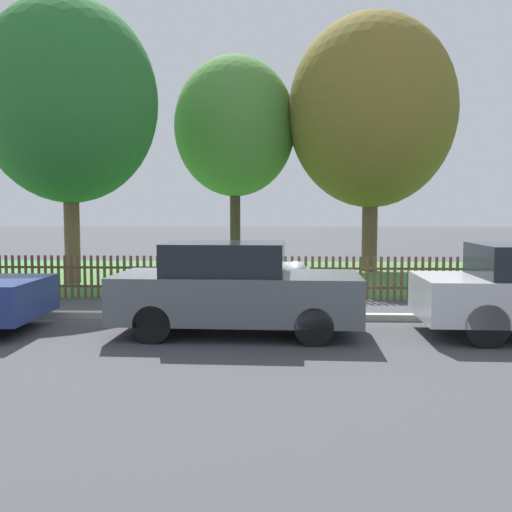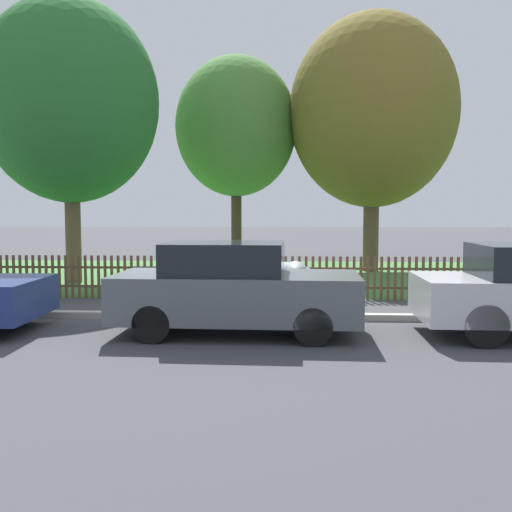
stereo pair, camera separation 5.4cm
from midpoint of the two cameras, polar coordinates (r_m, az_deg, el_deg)
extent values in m
plane|color=#424247|center=(10.41, -5.08, -6.40)|extent=(120.00, 120.00, 0.00)
cube|color=#B2ADA3|center=(10.50, -5.01, -5.98)|extent=(28.75, 0.20, 0.12)
cube|color=#477F3D|center=(17.51, -1.95, -1.92)|extent=(28.75, 9.51, 0.01)
cube|color=brown|center=(12.80, -3.61, -3.11)|extent=(28.75, 0.03, 0.05)
cube|color=brown|center=(12.75, -3.62, -1.21)|extent=(28.75, 0.03, 0.05)
cube|color=brown|center=(14.21, -24.33, -1.88)|extent=(0.06, 0.03, 0.97)
cube|color=brown|center=(14.14, -23.78, -1.89)|extent=(0.06, 0.03, 0.97)
cube|color=brown|center=(14.08, -23.23, -1.90)|extent=(0.06, 0.03, 0.97)
cube|color=brown|center=(14.01, -22.68, -1.91)|extent=(0.06, 0.03, 0.97)
cube|color=brown|center=(13.95, -22.12, -1.92)|extent=(0.06, 0.03, 0.97)
cube|color=brown|center=(13.89, -21.55, -1.93)|extent=(0.06, 0.03, 0.97)
cube|color=brown|center=(13.83, -20.98, -1.94)|extent=(0.06, 0.03, 0.97)
cube|color=brown|center=(13.77, -20.40, -1.95)|extent=(0.06, 0.03, 0.97)
cube|color=brown|center=(13.71, -19.82, -1.96)|extent=(0.06, 0.03, 0.97)
cube|color=brown|center=(13.65, -19.24, -1.97)|extent=(0.06, 0.03, 0.97)
cube|color=brown|center=(13.60, -18.65, -1.98)|extent=(0.06, 0.03, 0.97)
cube|color=brown|center=(13.54, -18.05, -1.99)|extent=(0.06, 0.03, 0.97)
cube|color=brown|center=(13.49, -17.45, -2.00)|extent=(0.06, 0.03, 0.97)
cube|color=brown|center=(13.44, -16.85, -2.01)|extent=(0.06, 0.03, 0.97)
cube|color=brown|center=(13.39, -16.24, -2.02)|extent=(0.06, 0.03, 0.97)
cube|color=brown|center=(13.34, -15.63, -2.03)|extent=(0.06, 0.03, 0.97)
cube|color=brown|center=(13.30, -15.01, -2.04)|extent=(0.06, 0.03, 0.97)
cube|color=brown|center=(13.25, -14.39, -2.05)|extent=(0.06, 0.03, 0.97)
cube|color=brown|center=(13.21, -13.76, -2.06)|extent=(0.06, 0.03, 0.97)
cube|color=brown|center=(13.17, -13.13, -2.07)|extent=(0.06, 0.03, 0.97)
cube|color=brown|center=(13.13, -12.50, -2.08)|extent=(0.06, 0.03, 0.97)
cube|color=brown|center=(13.09, -11.86, -2.09)|extent=(0.06, 0.03, 0.97)
cube|color=brown|center=(13.05, -11.22, -2.10)|extent=(0.06, 0.03, 0.97)
cube|color=brown|center=(13.02, -10.57, -2.10)|extent=(0.06, 0.03, 0.97)
cube|color=brown|center=(12.98, -9.93, -2.11)|extent=(0.06, 0.03, 0.97)
cube|color=brown|center=(12.95, -9.27, -2.12)|extent=(0.06, 0.03, 0.97)
cube|color=brown|center=(12.92, -8.62, -2.13)|extent=(0.06, 0.03, 0.97)
cube|color=brown|center=(12.89, -7.96, -2.13)|extent=(0.06, 0.03, 0.97)
cube|color=brown|center=(12.87, -7.30, -2.14)|extent=(0.06, 0.03, 0.97)
cube|color=brown|center=(12.84, -6.64, -2.15)|extent=(0.06, 0.03, 0.97)
cube|color=brown|center=(12.82, -5.97, -2.15)|extent=(0.06, 0.03, 0.97)
cube|color=brown|center=(12.80, -5.31, -2.16)|extent=(0.06, 0.03, 0.97)
cube|color=brown|center=(12.78, -4.64, -2.16)|extent=(0.06, 0.03, 0.97)
cube|color=brown|center=(12.76, -3.96, -2.17)|extent=(0.06, 0.03, 0.97)
cube|color=brown|center=(12.74, -3.29, -2.17)|extent=(0.06, 0.03, 0.97)
cube|color=brown|center=(12.73, -2.61, -2.18)|extent=(0.06, 0.03, 0.97)
cube|color=brown|center=(12.72, -1.94, -2.18)|extent=(0.06, 0.03, 0.97)
cube|color=brown|center=(12.71, -1.26, -2.19)|extent=(0.06, 0.03, 0.97)
cube|color=brown|center=(12.70, -0.58, -2.19)|extent=(0.06, 0.03, 0.97)
cube|color=brown|center=(12.69, 0.10, -2.20)|extent=(0.06, 0.03, 0.97)
cube|color=brown|center=(12.68, 0.78, -2.20)|extent=(0.06, 0.03, 0.97)
cube|color=brown|center=(12.68, 1.46, -2.20)|extent=(0.06, 0.03, 0.97)
cube|color=brown|center=(12.68, 2.14, -2.21)|extent=(0.06, 0.03, 0.97)
cube|color=brown|center=(12.68, 2.83, -2.21)|extent=(0.06, 0.03, 0.97)
cube|color=brown|center=(12.68, 3.51, -2.21)|extent=(0.06, 0.03, 0.97)
cube|color=brown|center=(12.68, 4.19, -2.21)|extent=(0.06, 0.03, 0.97)
cube|color=brown|center=(12.69, 4.87, -2.21)|extent=(0.06, 0.03, 0.97)
cube|color=brown|center=(12.70, 5.55, -2.21)|extent=(0.06, 0.03, 0.97)
cube|color=brown|center=(12.70, 6.23, -2.22)|extent=(0.06, 0.03, 0.97)
cube|color=brown|center=(12.71, 6.91, -2.22)|extent=(0.06, 0.03, 0.97)
cube|color=brown|center=(12.73, 7.58, -2.22)|extent=(0.06, 0.03, 0.97)
cube|color=brown|center=(12.74, 8.26, -2.22)|extent=(0.06, 0.03, 0.97)
cube|color=brown|center=(12.76, 8.93, -2.22)|extent=(0.06, 0.03, 0.97)
cube|color=brown|center=(12.77, 9.61, -2.21)|extent=(0.06, 0.03, 0.97)
cube|color=brown|center=(12.79, 10.28, -2.21)|extent=(0.06, 0.03, 0.97)
cube|color=brown|center=(12.82, 10.95, -2.21)|extent=(0.06, 0.03, 0.97)
cube|color=brown|center=(12.84, 11.61, -2.21)|extent=(0.06, 0.03, 0.97)
cube|color=brown|center=(12.86, 12.27, -2.21)|extent=(0.06, 0.03, 0.97)
cube|color=brown|center=(12.89, 12.94, -2.21)|extent=(0.06, 0.03, 0.97)
cube|color=brown|center=(12.92, 13.59, -2.20)|extent=(0.06, 0.03, 0.97)
cube|color=brown|center=(12.95, 14.25, -2.20)|extent=(0.06, 0.03, 0.97)
cube|color=brown|center=(12.98, 14.90, -2.20)|extent=(0.06, 0.03, 0.97)
cube|color=brown|center=(13.01, 15.55, -2.20)|extent=(0.06, 0.03, 0.97)
cube|color=brown|center=(13.05, 16.20, -2.19)|extent=(0.06, 0.03, 0.97)
cube|color=brown|center=(13.08, 16.84, -2.19)|extent=(0.06, 0.03, 0.97)
cube|color=brown|center=(13.12, 17.48, -2.18)|extent=(0.06, 0.03, 0.97)
cube|color=brown|center=(13.16, 18.11, -2.18)|extent=(0.06, 0.03, 0.97)
cube|color=brown|center=(13.20, 18.74, -2.18)|extent=(0.06, 0.03, 0.97)
cube|color=brown|center=(13.24, 19.37, -2.17)|extent=(0.06, 0.03, 0.97)
cube|color=brown|center=(13.29, 19.99, -2.17)|extent=(0.06, 0.03, 0.97)
cube|color=brown|center=(13.33, 20.61, -2.16)|extent=(0.06, 0.03, 0.97)
cube|color=brown|center=(13.38, 21.22, -2.16)|extent=(0.06, 0.03, 0.97)
cube|color=brown|center=(13.43, 21.83, -2.15)|extent=(0.06, 0.03, 0.97)
cube|color=brown|center=(13.48, 22.44, -2.14)|extent=(0.06, 0.03, 0.97)
cylinder|color=black|center=(10.98, -23.12, -4.61)|extent=(0.60, 0.16, 0.60)
cube|color=#51565B|center=(9.15, -2.02, -4.05)|extent=(3.91, 1.77, 0.73)
cube|color=black|center=(9.10, -3.24, -0.20)|extent=(1.90, 1.55, 0.50)
cylinder|color=black|center=(9.90, 5.41, -5.29)|extent=(0.58, 0.16, 0.58)
cylinder|color=black|center=(8.40, 5.63, -7.06)|extent=(0.58, 0.16, 0.58)
cylinder|color=black|center=(10.13, -8.33, -5.09)|extent=(0.58, 0.16, 0.58)
cylinder|color=black|center=(8.68, -10.51, -6.74)|extent=(0.58, 0.16, 0.58)
cylinder|color=black|center=(10.35, 19.25, -4.90)|extent=(0.65, 0.16, 0.64)
cylinder|color=black|center=(8.89, 21.89, -6.51)|extent=(0.65, 0.16, 0.64)
cylinder|color=black|center=(11.17, 5.17, -4.11)|extent=(0.60, 0.11, 0.60)
cylinder|color=black|center=(11.17, -1.93, -4.09)|extent=(0.60, 0.11, 0.60)
ellipsoid|color=gray|center=(11.10, 1.63, -2.47)|extent=(1.83, 0.74, 0.76)
ellipsoid|color=gray|center=(11.09, 3.86, -1.43)|extent=(0.43, 0.90, 0.35)
cylinder|color=brown|center=(16.38, -18.03, 3.39)|extent=(0.42, 0.42, 3.42)
ellipsoid|color=#286B2D|center=(16.65, -18.31, 14.51)|extent=(4.75, 4.75, 5.47)
cylinder|color=#473828|center=(19.28, -2.18, 3.88)|extent=(0.35, 0.35, 3.50)
ellipsoid|color=#4C8438|center=(19.49, -2.20, 12.81)|extent=(4.03, 4.03, 4.64)
cylinder|color=brown|center=(18.98, 11.23, 3.73)|extent=(0.50, 0.50, 3.47)
ellipsoid|color=olive|center=(19.25, 11.40, 14.00)|extent=(5.36, 5.36, 6.16)
camera|label=1|loc=(0.03, -90.14, -0.01)|focal=40.00mm
camera|label=2|loc=(0.03, 89.86, 0.01)|focal=40.00mm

